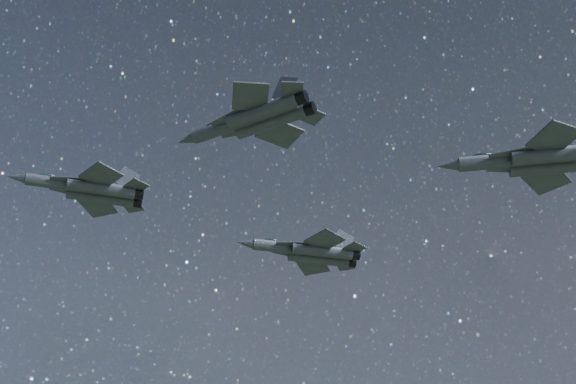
{
  "coord_description": "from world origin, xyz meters",
  "views": [
    {
      "loc": [
        2.82,
        -71.26,
        103.49
      ],
      "look_at": [
        -1.49,
        -0.12,
        154.76
      ],
      "focal_mm": 50.0,
      "sensor_mm": 36.0,
      "label": 1
    }
  ],
  "objects": [
    {
      "name": "jet_left",
      "position": [
        0.36,
        16.71,
        157.29
      ],
      "size": [
        16.68,
        11.29,
        4.2
      ],
      "rotation": [
        0.0,
        0.0,
        0.27
      ],
      "color": "#2F333B"
    },
    {
      "name": "jet_slot",
      "position": [
        24.87,
        -4.07,
        154.93
      ],
      "size": [
        18.09,
        12.73,
        4.57
      ],
      "rotation": [
        0.0,
        0.0,
        -0.08
      ],
      "color": "#2F333B"
    },
    {
      "name": "jet_lead",
      "position": [
        -23.79,
        0.07,
        156.23
      ],
      "size": [
        15.67,
        10.53,
        3.96
      ],
      "rotation": [
        0.0,
        0.0,
        0.31
      ],
      "color": "#2F333B"
    },
    {
      "name": "jet_right",
      "position": [
        -3.81,
        -13.09,
        154.31
      ],
      "size": [
        15.23,
        10.02,
        3.91
      ],
      "rotation": [
        0.0,
        0.0,
        -0.41
      ],
      "color": "#2F333B"
    }
  ]
}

